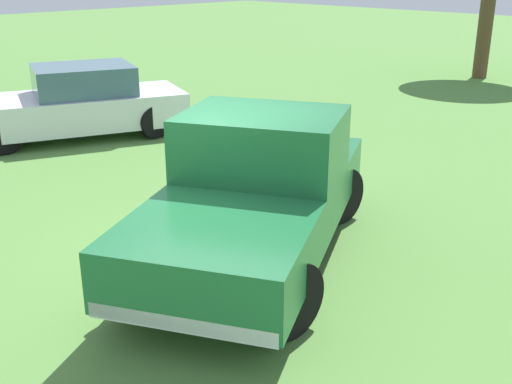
{
  "coord_description": "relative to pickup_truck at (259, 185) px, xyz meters",
  "views": [
    {
      "loc": [
        4.71,
        5.65,
        3.51
      ],
      "look_at": [
        -0.3,
        0.68,
        0.9
      ],
      "focal_mm": 43.6,
      "sensor_mm": 36.0,
      "label": 1
    }
  ],
  "objects": [
    {
      "name": "pickup_truck",
      "position": [
        0.0,
        0.0,
        0.0
      ],
      "size": [
        5.1,
        3.93,
        1.82
      ],
      "rotation": [
        0.0,
        0.0,
        0.49
      ],
      "color": "black",
      "rests_on": "ground_plane"
    },
    {
      "name": "sedan_near",
      "position": [
        -1.43,
        -6.8,
        -0.24
      ],
      "size": [
        4.87,
        3.38,
        1.5
      ],
      "rotation": [
        0.0,
        0.0,
        5.9
      ],
      "color": "black",
      "rests_on": "ground_plane"
    },
    {
      "name": "ground_plane",
      "position": [
        0.41,
        -0.62,
        -0.94
      ],
      "size": [
        80.0,
        80.0,
        0.0
      ],
      "primitive_type": "plane",
      "color": "#54843D"
    }
  ]
}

